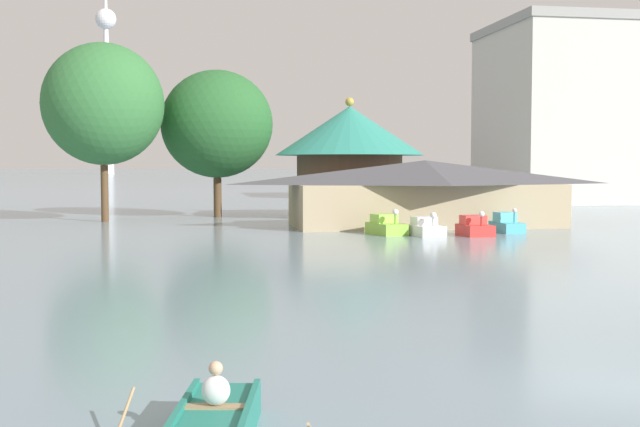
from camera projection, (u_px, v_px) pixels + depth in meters
ground_plane at (632, 391)px, 14.86m from camera, size 2000.00×2000.00×0.00m
rowboat_with_rower at (214, 426)px, 11.99m from camera, size 3.21×3.45×1.36m
pedal_boat_lime at (386, 226)px, 48.51m from camera, size 2.16×3.07×1.60m
pedal_boat_white at (426, 228)px, 47.58m from camera, size 1.93×2.50×1.47m
pedal_boat_red at (475, 227)px, 47.60m from camera, size 1.76×2.36×1.52m
pedal_boat_cyan at (506, 224)px, 50.14m from camera, size 1.41×2.71×1.57m
boathouse at (425, 192)px, 54.91m from camera, size 19.41×8.18×4.53m
green_roof_pavilion at (349, 153)px, 63.80m from camera, size 11.90×11.90×9.58m
shoreline_tree_tall_left at (103, 104)px, 58.89m from camera, size 8.89×8.89×13.19m
shoreline_tree_mid at (217, 124)px, 64.26m from camera, size 8.97×8.97×11.82m
background_building_block at (587, 113)px, 91.84m from camera, size 21.84×17.82×20.31m
distant_broadcast_tower at (106, 47)px, 391.53m from camera, size 10.10×10.10×151.83m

